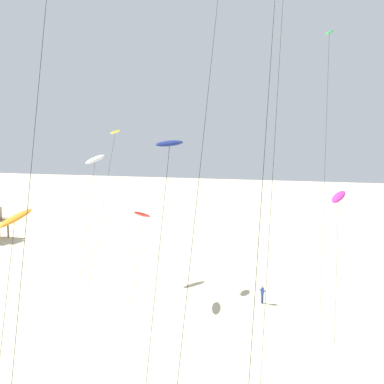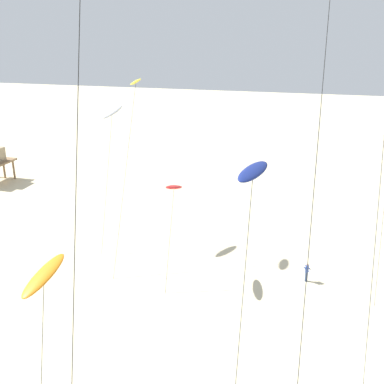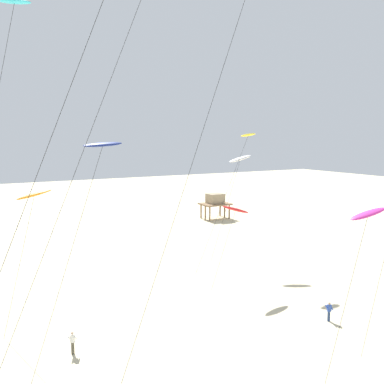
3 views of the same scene
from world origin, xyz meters
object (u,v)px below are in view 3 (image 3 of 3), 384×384
kite_cyan (12,11)px  kite_flyer_middle (73,342)px  stilt_house (215,201)px  kite_magenta (368,215)px  kite_navy (102,147)px  kite_red (235,210)px  kite_orange (34,196)px  kite_yellow (247,137)px  kite_white (240,159)px  kite_flyer_nearest (329,311)px

kite_cyan → kite_flyer_middle: size_ratio=14.57×
kite_flyer_middle → stilt_house: size_ratio=0.31×
kite_magenta → kite_navy: bearing=148.3°
kite_red → kite_magenta: bearing=-96.6°
kite_magenta → stilt_house: (19.55, 48.91, -7.15)m
kite_navy → kite_orange: bearing=112.5°
kite_magenta → kite_yellow: 24.02m
kite_yellow → kite_orange: (-24.69, -5.91, -4.51)m
stilt_house → kite_magenta: bearing=-111.8°
kite_cyan → stilt_house: kite_cyan is taller
kite_yellow → kite_flyer_middle: 29.57m
kite_cyan → kite_navy: bearing=-43.6°
kite_orange → kite_flyer_middle: kite_orange is taller
kite_magenta → kite_flyer_middle: bearing=144.5°
kite_yellow → kite_flyer_middle: kite_yellow is taller
kite_orange → kite_flyer_middle: bearing=-74.3°
kite_red → kite_navy: size_ratio=0.57×
kite_white → kite_flyer_middle: size_ratio=8.03×
kite_red → kite_yellow: kite_yellow is taller
kite_flyer_middle → kite_magenta: bearing=-35.5°
kite_flyer_middle → kite_navy: bearing=-56.4°
kite_orange → kite_red: bearing=2.4°
kite_orange → stilt_house: size_ratio=2.11×
kite_cyan → kite_navy: 10.58m
kite_yellow → kite_orange: 25.79m
kite_red → kite_yellow: size_ratio=0.54×
kite_navy → kite_flyer_middle: kite_navy is taller
kite_red → kite_white: bearing=52.1°
kite_white → kite_flyer_middle: kite_white is taller
kite_navy → stilt_house: (33.93, 40.04, -11.39)m
kite_flyer_middle → kite_red: bearing=17.8°
kite_magenta → stilt_house: bearing=68.2°
kite_flyer_nearest → kite_orange: bearing=154.9°
kite_yellow → kite_flyer_nearest: 21.90m
kite_yellow → kite_navy: bearing=-147.9°
kite_yellow → stilt_house: kite_yellow is taller
kite_red → stilt_house: kite_red is taller
kite_cyan → kite_flyer_middle: (2.63, -1.54, -22.62)m
kite_navy → kite_white: kite_navy is taller
kite_cyan → kite_yellow: kite_cyan is taller
kite_cyan → kite_yellow: bearing=19.9°
kite_navy → kite_magenta: kite_navy is taller
kite_red → kite_orange: (-19.54, -0.83, 2.91)m
stilt_house → kite_cyan: bearing=-136.9°
kite_white → kite_magenta: size_ratio=1.20×
kite_white → kite_navy: bearing=-144.0°
kite_flyer_nearest → stilt_house: stilt_house is taller
kite_magenta → kite_yellow: size_ratio=0.69×
kite_yellow → stilt_house: size_ratio=2.95×
kite_flyer_middle → stilt_house: stilt_house is taller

